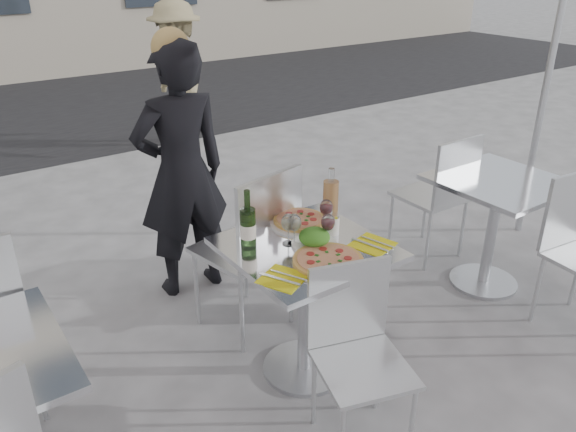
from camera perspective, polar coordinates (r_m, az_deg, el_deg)
ground at (r=3.12m, az=1.64°, el=-15.27°), size 80.00×80.00×0.00m
street_asphalt at (r=8.74m, az=-25.00°, el=9.63°), size 24.00×5.00×0.00m
main_table at (r=2.80m, az=1.78°, el=-6.85°), size 0.72×0.72×0.75m
side_table_right at (r=3.79m, az=20.31°, el=0.54°), size 0.72×0.72×0.75m
chair_far at (r=3.07m, az=-3.38°, el=-2.47°), size 0.54×0.55×1.01m
chair_near at (r=2.51m, az=6.95°, el=-12.56°), size 0.47×0.48×0.83m
side_chair_rfar at (r=4.00m, az=15.35°, el=2.71°), size 0.42×0.44×0.93m
woman_diner at (r=3.49m, az=-10.77°, el=4.31°), size 0.60×0.41×1.60m
pedestrian_b at (r=6.48m, az=-11.08°, el=13.92°), size 0.70×1.08×1.59m
pizza_near at (r=2.55m, az=4.11°, el=-4.51°), size 0.32×0.32×0.02m
pizza_far at (r=2.90m, az=1.17°, el=-0.49°), size 0.31×0.31×0.03m
salad_plate at (r=2.68m, az=2.70°, el=-2.29°), size 0.22×0.22×0.09m
wine_bottle at (r=2.63m, az=-4.08°, el=-1.03°), size 0.07×0.08×0.29m
carafe at (r=2.90m, az=4.35°, el=1.65°), size 0.08×0.08×0.29m
sugar_shaker at (r=2.79m, az=4.58°, el=-0.82°), size 0.06×0.06×0.11m
wineglass_white_a at (r=2.66m, az=0.04°, el=-0.75°), size 0.07×0.07×0.16m
wineglass_white_b at (r=2.66m, az=0.65°, el=-0.77°), size 0.07×0.07×0.16m
wineglass_red_a at (r=2.67m, az=4.08°, el=-0.74°), size 0.07×0.07×0.16m
wineglass_red_b at (r=2.82m, az=3.91°, el=0.78°), size 0.07×0.07×0.16m
napkin_left at (r=2.43m, az=-0.53°, el=-6.33°), size 0.24×0.24×0.01m
napkin_right at (r=2.73m, az=8.58°, el=-2.84°), size 0.22×0.22×0.01m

